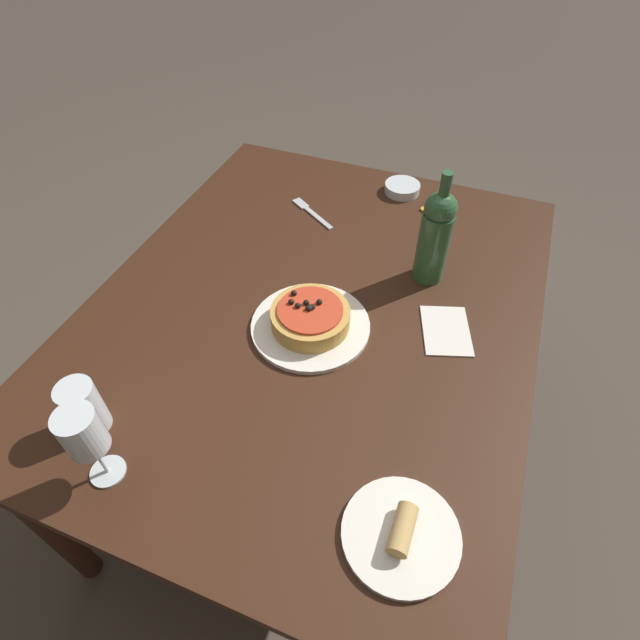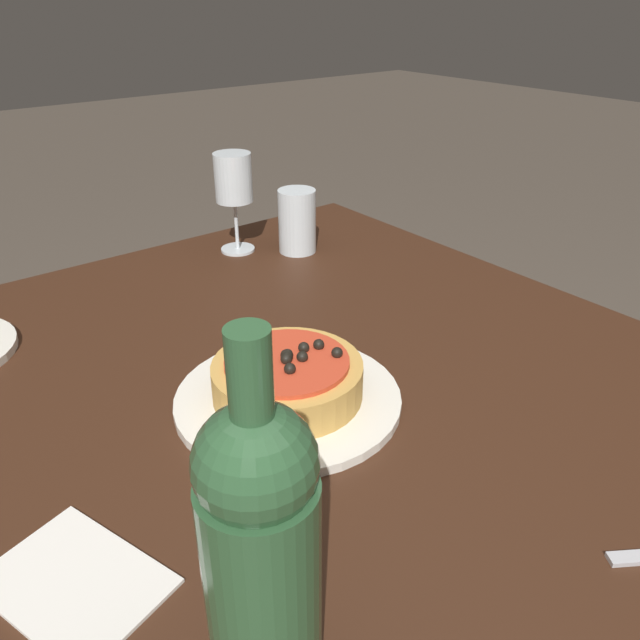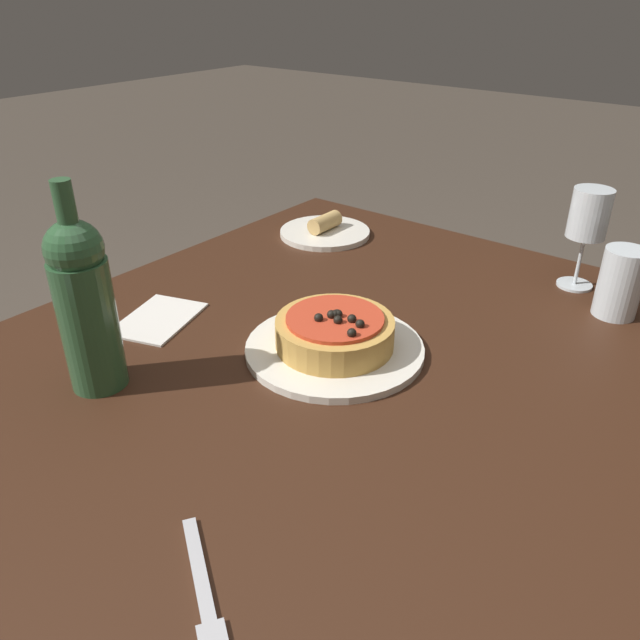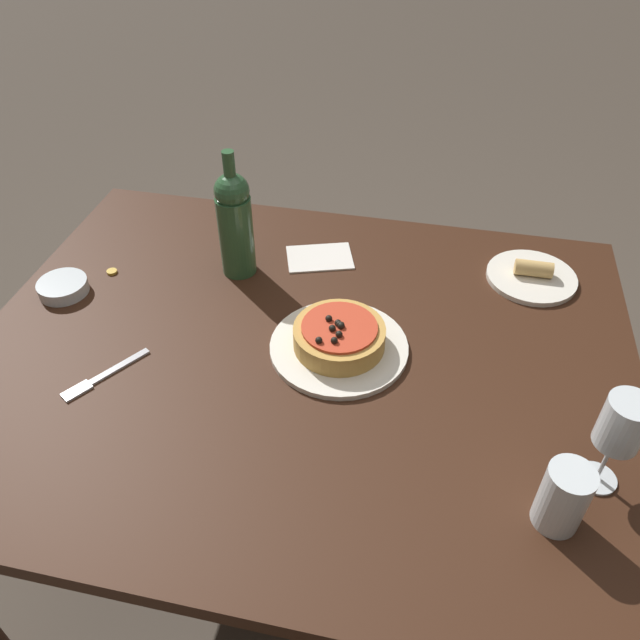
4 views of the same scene
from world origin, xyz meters
name	(u,v)px [view 4 (image 4 of 4)]	position (x,y,z in m)	size (l,w,h in m)	color
ground_plane	(305,535)	(0.00, 0.00, 0.00)	(14.00, 14.00, 0.00)	#4C4238
dining_table	(301,377)	(0.00, 0.00, 0.63)	(1.33, 1.06, 0.71)	#381E11
dinner_plate	(339,347)	(-0.08, -0.02, 0.71)	(0.28, 0.28, 0.01)	white
pizza	(339,336)	(-0.08, -0.02, 0.74)	(0.18, 0.18, 0.06)	gold
wine_glass	(622,426)	(-0.55, 0.19, 0.84)	(0.07, 0.07, 0.19)	silver
wine_bottle	(235,222)	(0.20, -0.24, 0.84)	(0.08, 0.08, 0.30)	#2D5633
water_cup	(563,497)	(-0.47, 0.28, 0.77)	(0.07, 0.07, 0.12)	silver
side_bowl	(63,287)	(0.56, -0.08, 0.72)	(0.11, 0.11, 0.03)	silver
fork	(101,377)	(0.36, 0.15, 0.71)	(0.12, 0.16, 0.00)	#B7B7BC
side_plate	(532,276)	(-0.46, -0.34, 0.72)	(0.20, 0.20, 0.05)	white
paper_napkin	(320,258)	(0.03, -0.32, 0.71)	(0.18, 0.15, 0.00)	silver
bottle_cap	(112,272)	(0.49, -0.17, 0.71)	(0.02, 0.02, 0.01)	gold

